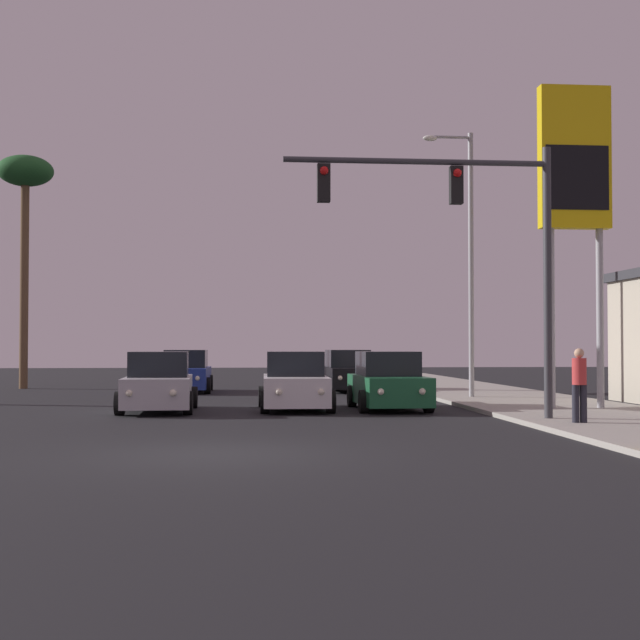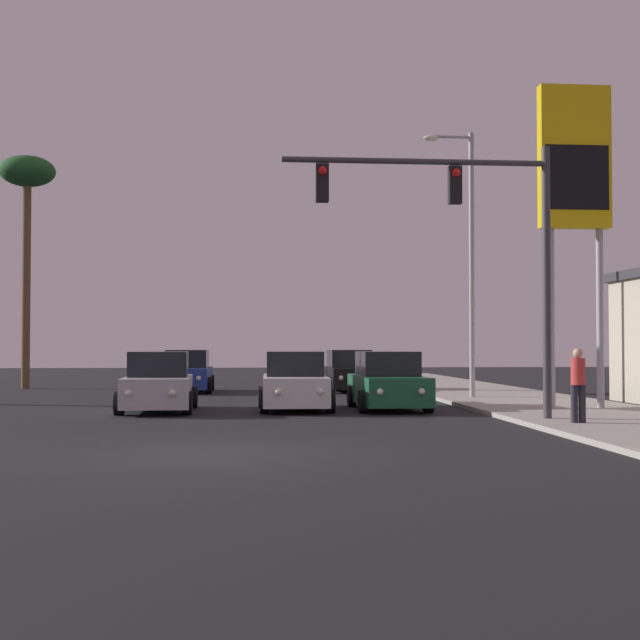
% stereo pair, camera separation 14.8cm
% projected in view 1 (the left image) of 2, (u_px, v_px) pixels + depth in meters
% --- Properties ---
extents(ground_plane, '(120.00, 120.00, 0.00)m').
position_uv_depth(ground_plane, '(213.00, 454.00, 15.18)').
color(ground_plane, black).
extents(sidewalk_right, '(5.00, 60.00, 0.12)m').
position_uv_depth(sidewalk_right, '(551.00, 407.00, 25.98)').
color(sidewalk_right, '#9E998E').
rests_on(sidewalk_right, ground).
extents(car_black, '(2.04, 4.33, 1.68)m').
position_uv_depth(car_black, '(348.00, 373.00, 35.91)').
color(car_black, black).
rests_on(car_black, ground).
extents(car_silver, '(2.04, 4.34, 1.68)m').
position_uv_depth(car_silver, '(159.00, 384.00, 25.01)').
color(car_silver, '#B7B7BC').
rests_on(car_silver, ground).
extents(car_blue, '(2.04, 4.32, 1.68)m').
position_uv_depth(car_blue, '(186.00, 373.00, 35.38)').
color(car_blue, navy).
rests_on(car_blue, ground).
extents(car_green, '(2.04, 4.33, 1.68)m').
position_uv_depth(car_green, '(388.00, 383.00, 25.75)').
color(car_green, '#195933').
rests_on(car_green, ground).
extents(car_white, '(2.04, 4.33, 1.68)m').
position_uv_depth(car_white, '(295.00, 383.00, 25.60)').
color(car_white, silver).
rests_on(car_white, ground).
extents(traffic_light_mast, '(6.44, 0.36, 6.50)m').
position_uv_depth(traffic_light_mast, '(474.00, 227.00, 21.19)').
color(traffic_light_mast, '#38383D').
rests_on(traffic_light_mast, sidewalk_right).
extents(street_lamp, '(1.74, 0.24, 9.00)m').
position_uv_depth(street_lamp, '(467.00, 250.00, 30.30)').
color(street_lamp, '#99999E').
rests_on(street_lamp, sidewalk_right).
extents(gas_station_sign, '(2.00, 0.42, 9.00)m').
position_uv_depth(gas_station_sign, '(575.00, 175.00, 24.88)').
color(gas_station_sign, '#99999E').
rests_on(gas_station_sign, sidewalk_right).
extents(pedestrian_on_sidewalk, '(0.34, 0.32, 1.67)m').
position_uv_depth(pedestrian_on_sidewalk, '(579.00, 382.00, 20.02)').
color(pedestrian_on_sidewalk, '#23232D').
rests_on(pedestrian_on_sidewalk, sidewalk_right).
extents(palm_tree_mid, '(2.40, 2.40, 10.09)m').
position_uv_depth(palm_tree_mid, '(25.00, 186.00, 38.54)').
color(palm_tree_mid, brown).
rests_on(palm_tree_mid, ground).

